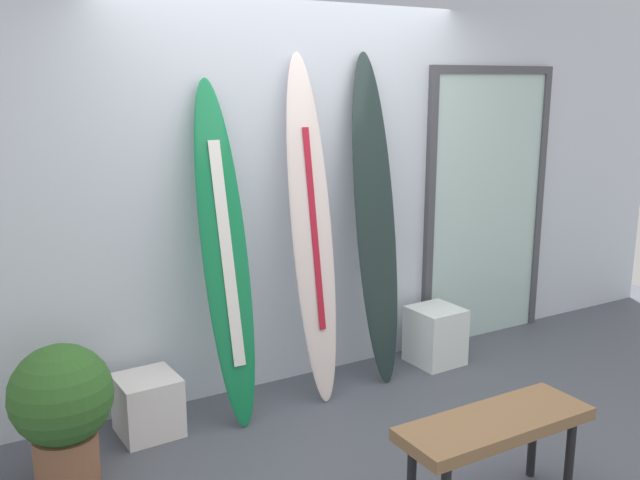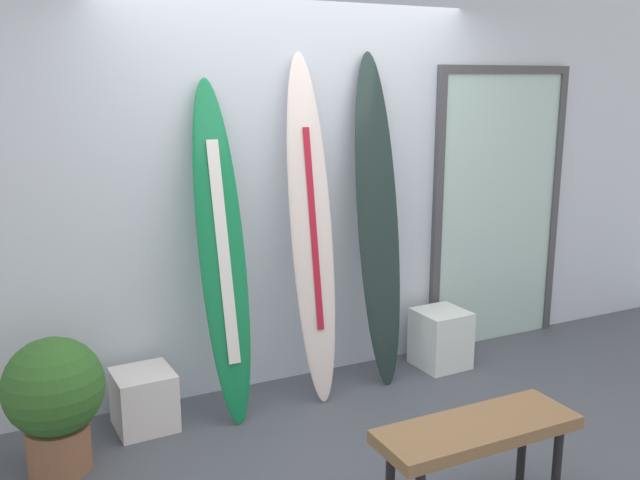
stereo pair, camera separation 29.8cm
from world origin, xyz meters
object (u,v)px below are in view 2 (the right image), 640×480
Objects in this scene: display_block_center at (144,400)px; potted_plant at (55,397)px; surfboard_emerald at (222,252)px; glass_door at (498,203)px; surfboard_ivory at (311,229)px; bench at (477,436)px; surfboard_charcoal at (378,221)px; display_block_left at (441,338)px.

potted_plant reaches higher than display_block_center.
glass_door is at bearing 6.45° from surfboard_emerald.
bench is (0.09, -1.58, -0.68)m from surfboard_ivory.
surfboard_emerald reaches higher than display_block_center.
surfboard_ivory is 0.99× the size of surfboard_charcoal.
glass_door reaches higher than display_block_center.
surfboard_emerald is 1.80m from display_block_left.
display_block_center is at bearing -174.74° from glass_door.
surfboard_ivory reaches higher than display_block_center.
display_block_left is (1.01, -0.04, -0.89)m from surfboard_ivory.
bench is (-1.60, -1.81, -0.68)m from glass_door.
surfboard_charcoal reaches higher than bench.
display_block_left reaches higher than display_block_center.
surfboard_emerald is 0.92× the size of surfboard_charcoal.
surfboard_charcoal reaches higher than surfboard_emerald.
display_block_left is 0.20× the size of glass_door.
bench is at bearing -104.28° from surfboard_charcoal.
potted_plant is (-2.11, -0.31, -0.69)m from surfboard_charcoal.
display_block_center is (-2.11, 0.01, -0.03)m from display_block_left.
glass_door is (1.19, 0.21, -0.01)m from surfboard_charcoal.
surfboard_charcoal is 1.79m from bench.
surfboard_charcoal is (1.10, 0.05, 0.08)m from surfboard_emerald.
potted_plant is at bearing -152.12° from display_block_center.
glass_door is (2.80, 0.26, 0.92)m from display_block_center.
glass_door is 2.17× the size of bench.
surfboard_emerald is 1.80m from bench.
surfboard_ivory is at bearing -172.07° from glass_door.
display_block_left is (1.61, -0.01, -0.81)m from surfboard_emerald.
display_block_center is 0.17× the size of glass_door.
display_block_center is 2.96m from glass_door.
bench is (1.70, -1.29, 0.00)m from potted_plant.
potted_plant is 2.13m from bench.
display_block_left is 2.11m from display_block_center.
surfboard_charcoal is 6.26× the size of display_block_center.
potted_plant is (-1.01, -0.27, -0.60)m from surfboard_emerald.
glass_door is at bearing 9.02° from potted_plant.
display_block_left is at bearing -2.00° from surfboard_ivory.
display_block_center is 1.98m from bench.
bench is (-0.91, -1.54, 0.21)m from display_block_left.
potted_plant is (-2.62, -0.25, 0.21)m from display_block_left.
surfboard_charcoal is at bearing 75.72° from bench.
bench is at bearing -120.66° from display_block_left.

